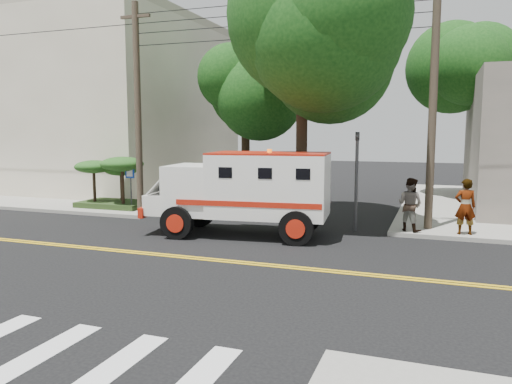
% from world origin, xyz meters
% --- Properties ---
extents(ground, '(100.00, 100.00, 0.00)m').
position_xyz_m(ground, '(0.00, 0.00, 0.00)').
color(ground, black).
rests_on(ground, ground).
extents(sidewalk_nw, '(17.00, 17.00, 0.15)m').
position_xyz_m(sidewalk_nw, '(-13.50, 13.50, 0.07)').
color(sidewalk_nw, gray).
rests_on(sidewalk_nw, ground).
extents(building_left, '(16.00, 14.00, 10.00)m').
position_xyz_m(building_left, '(-15.50, 15.00, 5.15)').
color(building_left, beige).
rests_on(building_left, sidewalk_nw).
extents(utility_pole_left, '(0.28, 0.28, 9.00)m').
position_xyz_m(utility_pole_left, '(-5.60, 6.00, 4.50)').
color(utility_pole_left, '#382D23').
rests_on(utility_pole_left, ground).
extents(utility_pole_right, '(0.28, 0.28, 9.00)m').
position_xyz_m(utility_pole_right, '(6.30, 6.20, 4.50)').
color(utility_pole_right, '#382D23').
rests_on(utility_pole_right, ground).
extents(tree_main, '(6.08, 5.70, 9.85)m').
position_xyz_m(tree_main, '(1.94, 6.21, 7.20)').
color(tree_main, black).
rests_on(tree_main, ground).
extents(tree_left, '(4.48, 4.20, 7.70)m').
position_xyz_m(tree_left, '(-2.68, 11.79, 5.73)').
color(tree_left, black).
rests_on(tree_left, ground).
extents(tree_right, '(4.80, 4.50, 8.20)m').
position_xyz_m(tree_right, '(8.84, 15.77, 6.09)').
color(tree_right, black).
rests_on(tree_right, ground).
extents(traffic_signal, '(0.15, 0.18, 3.60)m').
position_xyz_m(traffic_signal, '(3.80, 5.60, 2.23)').
color(traffic_signal, '#3F3F42').
rests_on(traffic_signal, ground).
extents(accessibility_sign, '(0.45, 0.10, 2.02)m').
position_xyz_m(accessibility_sign, '(-6.20, 6.17, 1.37)').
color(accessibility_sign, '#3F3F42').
rests_on(accessibility_sign, ground).
extents(palm_planter, '(3.52, 2.63, 2.36)m').
position_xyz_m(palm_planter, '(-7.44, 6.62, 1.65)').
color(palm_planter, '#1E3314').
rests_on(palm_planter, sidewalk_nw).
extents(armored_truck, '(6.61, 3.18, 2.91)m').
position_xyz_m(armored_truck, '(0.33, 3.50, 1.65)').
color(armored_truck, white).
rests_on(armored_truck, ground).
extents(pedestrian_a, '(0.77, 0.58, 1.90)m').
position_xyz_m(pedestrian_a, '(7.47, 5.50, 1.10)').
color(pedestrian_a, gray).
rests_on(pedestrian_a, sidewalk_ne).
extents(pedestrian_b, '(1.13, 1.04, 1.87)m').
position_xyz_m(pedestrian_b, '(5.69, 5.50, 1.08)').
color(pedestrian_b, gray).
rests_on(pedestrian_b, sidewalk_ne).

